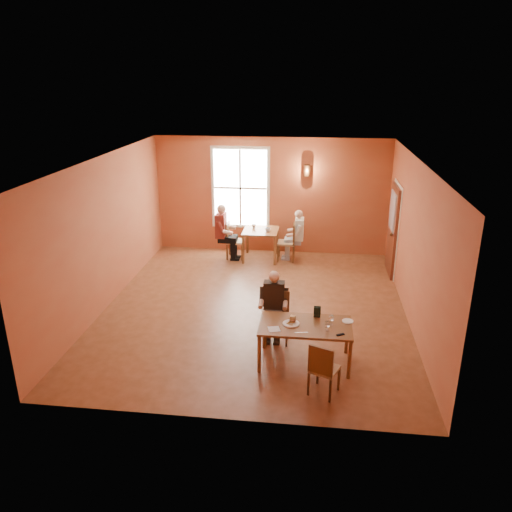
# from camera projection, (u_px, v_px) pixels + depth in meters

# --- Properties ---
(ground) EXTENTS (6.00, 7.00, 0.01)m
(ground) POSITION_uv_depth(u_px,v_px,m) (255.00, 308.00, 10.14)
(ground) COLOR brown
(ground) RESTS_ON ground
(wall_back) EXTENTS (6.00, 0.04, 3.00)m
(wall_back) POSITION_uv_depth(u_px,v_px,m) (271.00, 196.00, 12.89)
(wall_back) COLOR brown
(wall_back) RESTS_ON ground
(wall_front) EXTENTS (6.00, 0.04, 3.00)m
(wall_front) POSITION_uv_depth(u_px,v_px,m) (221.00, 322.00, 6.36)
(wall_front) COLOR brown
(wall_front) RESTS_ON ground
(wall_left) EXTENTS (0.04, 7.00, 3.00)m
(wall_left) POSITION_uv_depth(u_px,v_px,m) (106.00, 232.00, 9.96)
(wall_left) COLOR brown
(wall_left) RESTS_ON ground
(wall_right) EXTENTS (0.04, 7.00, 3.00)m
(wall_right) POSITION_uv_depth(u_px,v_px,m) (414.00, 244.00, 9.29)
(wall_right) COLOR brown
(wall_right) RESTS_ON ground
(ceiling) EXTENTS (6.00, 7.00, 0.04)m
(ceiling) POSITION_uv_depth(u_px,v_px,m) (255.00, 160.00, 9.11)
(ceiling) COLOR white
(ceiling) RESTS_ON wall_back
(window) EXTENTS (1.36, 0.10, 1.96)m
(window) POSITION_uv_depth(u_px,v_px,m) (240.00, 188.00, 12.86)
(window) COLOR white
(window) RESTS_ON wall_back
(door) EXTENTS (0.12, 1.04, 2.10)m
(door) POSITION_uv_depth(u_px,v_px,m) (392.00, 230.00, 11.59)
(door) COLOR maroon
(door) RESTS_ON ground
(wall_sconce) EXTENTS (0.16, 0.16, 0.28)m
(wall_sconce) POSITION_uv_depth(u_px,v_px,m) (307.00, 170.00, 12.45)
(wall_sconce) COLOR brown
(wall_sconce) RESTS_ON wall_back
(main_table) EXTENTS (1.48, 0.83, 0.70)m
(main_table) POSITION_uv_depth(u_px,v_px,m) (305.00, 344.00, 8.12)
(main_table) COLOR brown
(main_table) RESTS_ON ground
(chair_diner_main) EXTENTS (0.40, 0.40, 0.89)m
(chair_diner_main) POSITION_uv_depth(u_px,v_px,m) (277.00, 318.00, 8.74)
(chair_diner_main) COLOR #502819
(chair_diner_main) RESTS_ON ground
(diner_main) EXTENTS (0.48, 0.48, 1.20)m
(diner_main) POSITION_uv_depth(u_px,v_px,m) (277.00, 311.00, 8.66)
(diner_main) COLOR #3E2B1E
(diner_main) RESTS_ON ground
(chair_empty) EXTENTS (0.49, 0.49, 0.85)m
(chair_empty) POSITION_uv_depth(u_px,v_px,m) (325.00, 368.00, 7.31)
(chair_empty) COLOR #583516
(chair_empty) RESTS_ON ground
(plate_food) EXTENTS (0.35, 0.35, 0.04)m
(plate_food) POSITION_uv_depth(u_px,v_px,m) (291.00, 323.00, 8.01)
(plate_food) COLOR white
(plate_food) RESTS_ON main_table
(sandwich) EXTENTS (0.10, 0.10, 0.10)m
(sandwich) POSITION_uv_depth(u_px,v_px,m) (293.00, 320.00, 8.04)
(sandwich) COLOR tan
(sandwich) RESTS_ON main_table
(goblet_a) EXTENTS (0.07, 0.07, 0.17)m
(goblet_a) POSITION_uv_depth(u_px,v_px,m) (331.00, 319.00, 7.98)
(goblet_a) COLOR white
(goblet_a) RESTS_ON main_table
(goblet_c) EXTENTS (0.09, 0.09, 0.18)m
(goblet_c) POSITION_uv_depth(u_px,v_px,m) (327.00, 326.00, 7.78)
(goblet_c) COLOR white
(goblet_c) RESTS_ON main_table
(menu_stand) EXTENTS (0.12, 0.06, 0.19)m
(menu_stand) POSITION_uv_depth(u_px,v_px,m) (317.00, 312.00, 8.21)
(menu_stand) COLOR black
(menu_stand) RESTS_ON main_table
(knife) EXTENTS (0.20, 0.05, 0.00)m
(knife) POSITION_uv_depth(u_px,v_px,m) (301.00, 332.00, 7.75)
(knife) COLOR silver
(knife) RESTS_ON main_table
(napkin) EXTENTS (0.22, 0.22, 0.01)m
(napkin) POSITION_uv_depth(u_px,v_px,m) (274.00, 329.00, 7.85)
(napkin) COLOR white
(napkin) RESTS_ON main_table
(side_plate) EXTENTS (0.22, 0.22, 0.01)m
(side_plate) POSITION_uv_depth(u_px,v_px,m) (348.00, 321.00, 8.10)
(side_plate) COLOR white
(side_plate) RESTS_ON main_table
(sunglasses) EXTENTS (0.13, 0.10, 0.02)m
(sunglasses) POSITION_uv_depth(u_px,v_px,m) (340.00, 334.00, 7.68)
(sunglasses) COLOR black
(sunglasses) RESTS_ON main_table
(second_table) EXTENTS (0.87, 0.87, 0.77)m
(second_table) POSITION_uv_depth(u_px,v_px,m) (261.00, 244.00, 12.69)
(second_table) COLOR brown
(second_table) RESTS_ON ground
(chair_diner_white) EXTENTS (0.43, 0.43, 0.96)m
(chair_diner_white) POSITION_uv_depth(u_px,v_px,m) (286.00, 242.00, 12.59)
(chair_diner_white) COLOR #492916
(chair_diner_white) RESTS_ON ground
(diner_white) EXTENTS (0.50, 0.50, 1.25)m
(diner_white) POSITION_uv_depth(u_px,v_px,m) (288.00, 236.00, 12.53)
(diner_white) COLOR silver
(diner_white) RESTS_ON ground
(chair_diner_maroon) EXTENTS (0.41, 0.41, 0.94)m
(chair_diner_maroon) POSITION_uv_depth(u_px,v_px,m) (235.00, 240.00, 12.74)
(chair_diner_maroon) COLOR #462717
(chair_diner_maroon) RESTS_ON ground
(diner_maroon) EXTENTS (0.55, 0.55, 1.37)m
(diner_maroon) POSITION_uv_depth(u_px,v_px,m) (234.00, 232.00, 12.66)
(diner_maroon) COLOR maroon
(diner_maroon) RESTS_ON ground
(cup_a) EXTENTS (0.13, 0.13, 0.10)m
(cup_a) POSITION_uv_depth(u_px,v_px,m) (268.00, 230.00, 12.42)
(cup_a) COLOR silver
(cup_a) RESTS_ON second_table
(cup_b) EXTENTS (0.12, 0.12, 0.10)m
(cup_b) POSITION_uv_depth(u_px,v_px,m) (254.00, 226.00, 12.70)
(cup_b) COLOR white
(cup_b) RESTS_ON second_table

